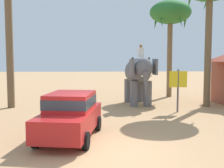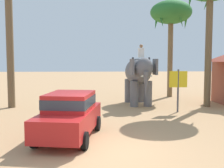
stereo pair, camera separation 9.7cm
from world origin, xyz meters
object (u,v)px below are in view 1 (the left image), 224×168
Objects in this scene: elephant_with_mahout at (138,74)px; palm_tree_behind_elephant at (170,15)px; car_sedan_foreground at (70,114)px; signboard_yellow at (178,82)px.

palm_tree_behind_elephant is (3.06, 3.85, 4.41)m from elephant_with_mahout.
elephant_with_mahout reaches higher than car_sedan_foreground.
car_sedan_foreground is 14.41m from palm_tree_behind_elephant.
palm_tree_behind_elephant is at bearing 51.51° from elephant_with_mahout.
car_sedan_foreground is 7.45m from signboard_yellow.
elephant_with_mahout is at bearing 63.87° from car_sedan_foreground.
elephant_with_mahout is 3.26m from signboard_yellow.
palm_tree_behind_elephant is 3.12× the size of signboard_yellow.
car_sedan_foreground is 1.80× the size of signboard_yellow.
elephant_with_mahout is (3.74, 7.62, 1.06)m from car_sedan_foreground.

